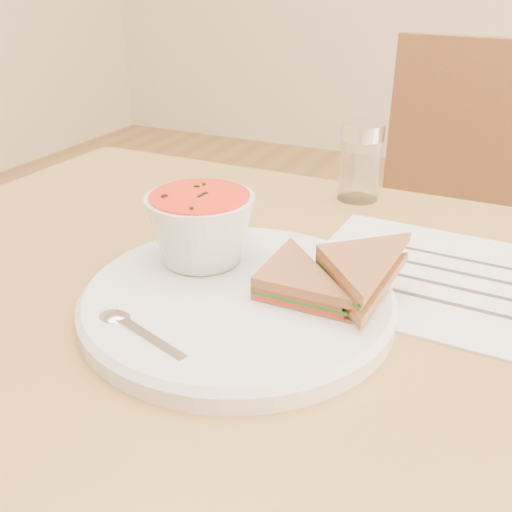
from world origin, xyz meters
The scene contains 8 objects.
chair_far centered at (0.10, 0.65, 0.46)m, with size 0.41×0.41×0.92m, color brown, non-canonical shape.
plate centered at (-0.01, -0.05, 0.76)m, with size 0.30×0.30×0.02m, color silver, non-canonical shape.
soup_bowl centered at (-0.07, -0.01, 0.80)m, with size 0.11×0.11×0.08m, color silver, non-canonical shape.
sandwich_half_a centered at (0.01, -0.07, 0.78)m, with size 0.10×0.10×0.03m, color #AB653C, non-canonical shape.
sandwich_half_b centered at (0.05, 0.00, 0.79)m, with size 0.10×0.10×0.03m, color #AB653C, non-canonical shape.
spoon centered at (-0.04, -0.16, 0.77)m, with size 0.16×0.03×0.01m, color silver, non-canonical shape.
paper_menu centered at (0.18, 0.09, 0.75)m, with size 0.33×0.24×0.00m, color white, non-canonical shape.
condiment_shaker centered at (0.01, 0.29, 0.80)m, with size 0.06×0.06×0.11m, color silver, non-canonical shape.
Camera 1 is at (0.21, -0.47, 1.04)m, focal length 40.00 mm.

